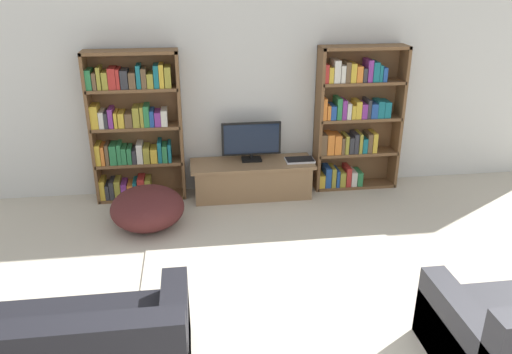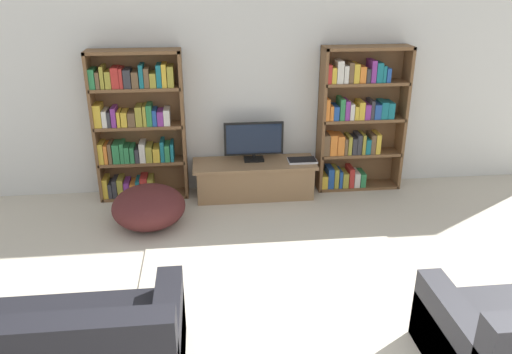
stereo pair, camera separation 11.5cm
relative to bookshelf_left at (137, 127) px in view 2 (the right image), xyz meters
name	(u,v)px [view 2 (the right image)]	position (x,y,z in m)	size (l,w,h in m)	color
wall_back	(240,86)	(1.23, 0.18, 0.42)	(8.80, 0.06, 2.60)	silver
bookshelf_left	(137,127)	(0.00, 0.00, 0.00)	(1.05, 0.30, 1.77)	brown
bookshelf_right	(357,120)	(2.65, 0.00, -0.01)	(1.05, 0.30, 1.77)	brown
tv_stand	(254,179)	(1.37, -0.14, -0.66)	(1.48, 0.52, 0.43)	#8E6B47
television	(254,141)	(1.37, -0.07, -0.20)	(0.71, 0.16, 0.48)	black
laptop	(302,160)	(1.95, -0.17, -0.44)	(0.35, 0.21, 0.03)	silver
area_rug	(285,303)	(1.40, -2.34, -0.87)	(2.48, 1.99, 0.02)	beige
beanbag_ottoman	(149,207)	(0.16, -0.81, -0.66)	(0.78, 0.78, 0.45)	#4C1E1E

